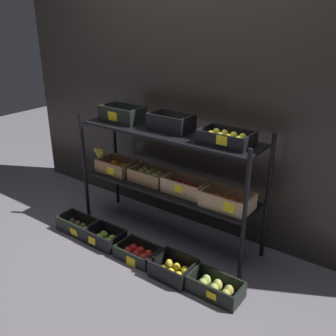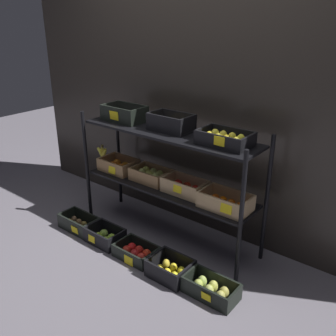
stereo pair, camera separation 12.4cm
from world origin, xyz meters
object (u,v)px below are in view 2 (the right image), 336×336
display_rack (168,161)px  crate_ground_lemon (170,270)px  crate_ground_kiwi (79,224)px  crate_ground_apple_green (105,237)px  crate_ground_apple_red (136,252)px  crate_ground_pear (211,289)px

display_rack → crate_ground_lemon: size_ratio=5.56×
crate_ground_kiwi → crate_ground_apple_green: bearing=0.6°
crate_ground_apple_red → crate_ground_pear: (0.71, -0.01, 0.01)m
crate_ground_kiwi → crate_ground_lemon: crate_ground_lemon is taller
crate_ground_apple_green → crate_ground_lemon: size_ratio=1.02×
crate_ground_kiwi → crate_ground_pear: crate_ground_kiwi is taller
crate_ground_lemon → crate_ground_pear: (0.35, 0.01, 0.00)m
crate_ground_pear → crate_ground_apple_green: bearing=180.0°
crate_ground_lemon → crate_ground_pear: 0.35m
display_rack → crate_ground_apple_green: size_ratio=5.46×
crate_ground_kiwi → crate_ground_apple_red: crate_ground_kiwi is taller
display_rack → crate_ground_pear: 1.05m
crate_ground_lemon → crate_ground_pear: size_ratio=0.81×
crate_ground_kiwi → crate_ground_pear: size_ratio=0.96×
display_rack → crate_ground_pear: bearing=-30.4°
crate_ground_kiwi → crate_ground_lemon: size_ratio=1.18×
display_rack → crate_ground_lemon: 0.86m
crate_ground_apple_green → crate_ground_apple_red: size_ratio=0.93×
crate_ground_pear → crate_ground_lemon: bearing=-178.7°
crate_ground_apple_red → crate_ground_lemon: crate_ground_lemon is taller
crate_ground_apple_green → crate_ground_lemon: (0.72, -0.01, 0.00)m
crate_ground_pear → crate_ground_apple_red: bearing=179.4°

